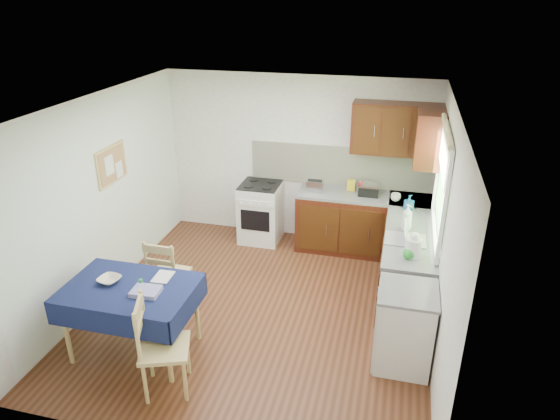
% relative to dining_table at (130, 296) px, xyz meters
% --- Properties ---
extents(floor, '(4.20, 4.20, 0.00)m').
position_rel_dining_table_xyz_m(floor, '(1.08, 1.05, -0.70)').
color(floor, '#442312').
rests_on(floor, ground).
extents(ceiling, '(4.00, 4.20, 0.02)m').
position_rel_dining_table_xyz_m(ceiling, '(1.08, 1.05, 1.80)').
color(ceiling, white).
rests_on(ceiling, wall_back).
extents(wall_back, '(4.00, 0.02, 2.50)m').
position_rel_dining_table_xyz_m(wall_back, '(1.08, 3.15, 0.55)').
color(wall_back, silver).
rests_on(wall_back, ground).
extents(wall_front, '(4.00, 0.02, 2.50)m').
position_rel_dining_table_xyz_m(wall_front, '(1.08, -1.05, 0.55)').
color(wall_front, silver).
rests_on(wall_front, ground).
extents(wall_left, '(0.02, 4.20, 2.50)m').
position_rel_dining_table_xyz_m(wall_left, '(-0.92, 1.05, 0.55)').
color(wall_left, white).
rests_on(wall_left, ground).
extents(wall_right, '(0.02, 4.20, 2.50)m').
position_rel_dining_table_xyz_m(wall_right, '(3.08, 1.05, 0.55)').
color(wall_right, silver).
rests_on(wall_right, ground).
extents(base_cabinets, '(1.90, 2.30, 0.86)m').
position_rel_dining_table_xyz_m(base_cabinets, '(2.44, 2.31, -0.27)').
color(base_cabinets, black).
rests_on(base_cabinets, ground).
extents(worktop_back, '(1.90, 0.60, 0.04)m').
position_rel_dining_table_xyz_m(worktop_back, '(2.13, 2.85, 0.18)').
color(worktop_back, slate).
rests_on(worktop_back, base_cabinets).
extents(worktop_right, '(0.60, 1.70, 0.04)m').
position_rel_dining_table_xyz_m(worktop_right, '(2.78, 1.70, 0.18)').
color(worktop_right, slate).
rests_on(worktop_right, base_cabinets).
extents(worktop_corner, '(0.60, 0.60, 0.04)m').
position_rel_dining_table_xyz_m(worktop_corner, '(2.78, 2.85, 0.18)').
color(worktop_corner, slate).
rests_on(worktop_corner, base_cabinets).
extents(splashback, '(2.70, 0.02, 0.60)m').
position_rel_dining_table_xyz_m(splashback, '(1.73, 3.14, 0.50)').
color(splashback, white).
rests_on(splashback, wall_back).
extents(upper_cabinets, '(1.20, 0.85, 0.70)m').
position_rel_dining_table_xyz_m(upper_cabinets, '(2.60, 2.85, 1.15)').
color(upper_cabinets, black).
rests_on(upper_cabinets, wall_back).
extents(stove, '(0.60, 0.61, 0.92)m').
position_rel_dining_table_xyz_m(stove, '(0.58, 2.85, -0.24)').
color(stove, white).
rests_on(stove, ground).
extents(window, '(0.04, 1.48, 1.26)m').
position_rel_dining_table_xyz_m(window, '(3.05, 1.75, 0.95)').
color(window, '#2B5523').
rests_on(window, wall_right).
extents(fridge, '(0.58, 0.60, 0.89)m').
position_rel_dining_table_xyz_m(fridge, '(2.78, 0.50, -0.26)').
color(fridge, white).
rests_on(fridge, ground).
extents(corkboard, '(0.04, 0.62, 0.47)m').
position_rel_dining_table_xyz_m(corkboard, '(-0.89, 1.35, 0.90)').
color(corkboard, tan).
rests_on(corkboard, wall_left).
extents(dining_table, '(1.33, 0.90, 0.81)m').
position_rel_dining_table_xyz_m(dining_table, '(0.00, 0.00, 0.00)').
color(dining_table, '#0E1A3A').
rests_on(dining_table, ground).
extents(chair_far, '(0.44, 0.44, 0.96)m').
position_rel_dining_table_xyz_m(chair_far, '(0.01, 0.79, -0.19)').
color(chair_far, tan).
rests_on(chair_far, ground).
extents(chair_near, '(0.58, 0.58, 1.03)m').
position_rel_dining_table_xyz_m(chair_near, '(0.53, -0.45, -0.16)').
color(chair_near, tan).
rests_on(chair_near, ground).
extents(toaster, '(0.24, 0.15, 0.19)m').
position_rel_dining_table_xyz_m(toaster, '(1.41, 2.80, 0.28)').
color(toaster, '#B4B3B8').
rests_on(toaster, worktop_back).
extents(sandwich_press, '(0.28, 0.24, 0.16)m').
position_rel_dining_table_xyz_m(sandwich_press, '(2.18, 2.87, 0.28)').
color(sandwich_press, black).
rests_on(sandwich_press, worktop_back).
extents(sauce_bottle, '(0.05, 0.05, 0.20)m').
position_rel_dining_table_xyz_m(sauce_bottle, '(2.06, 2.80, 0.30)').
color(sauce_bottle, red).
rests_on(sauce_bottle, worktop_back).
extents(yellow_packet, '(0.13, 0.10, 0.15)m').
position_rel_dining_table_xyz_m(yellow_packet, '(1.92, 2.97, 0.28)').
color(yellow_packet, yellow).
rests_on(yellow_packet, worktop_back).
extents(dish_rack, '(0.47, 0.36, 0.22)m').
position_rel_dining_table_xyz_m(dish_rack, '(2.72, 1.55, 0.22)').
color(dish_rack, '#949399').
rests_on(dish_rack, worktop_right).
extents(kettle, '(0.18, 0.18, 0.30)m').
position_rel_dining_table_xyz_m(kettle, '(2.80, 1.18, 0.33)').
color(kettle, white).
rests_on(kettle, worktop_right).
extents(cup, '(0.17, 0.17, 0.11)m').
position_rel_dining_table_xyz_m(cup, '(2.56, 2.73, 0.25)').
color(cup, white).
rests_on(cup, worktop_back).
extents(soap_bottle_a, '(0.18, 0.18, 0.33)m').
position_rel_dining_table_xyz_m(soap_bottle_a, '(2.72, 1.85, 0.36)').
color(soap_bottle_a, white).
rests_on(soap_bottle_a, worktop_right).
extents(soap_bottle_b, '(0.14, 0.14, 0.21)m').
position_rel_dining_table_xyz_m(soap_bottle_b, '(2.74, 2.45, 0.30)').
color(soap_bottle_b, '#1B64A0').
rests_on(soap_bottle_b, worktop_right).
extents(soap_bottle_c, '(0.18, 0.18, 0.17)m').
position_rel_dining_table_xyz_m(soap_bottle_c, '(2.76, 1.13, 0.29)').
color(soap_bottle_c, green).
rests_on(soap_bottle_c, worktop_right).
extents(plate_bowl, '(0.26, 0.26, 0.05)m').
position_rel_dining_table_xyz_m(plate_bowl, '(-0.24, 0.03, 0.13)').
color(plate_bowl, beige).
rests_on(plate_bowl, dining_table).
extents(book, '(0.19, 0.26, 0.02)m').
position_rel_dining_table_xyz_m(book, '(0.17, 0.24, 0.11)').
color(book, white).
rests_on(book, dining_table).
extents(spice_jar, '(0.04, 0.04, 0.08)m').
position_rel_dining_table_xyz_m(spice_jar, '(0.12, 0.04, 0.15)').
color(spice_jar, '#227E34').
rests_on(spice_jar, dining_table).
extents(tea_towel, '(0.29, 0.23, 0.05)m').
position_rel_dining_table_xyz_m(tea_towel, '(0.23, -0.07, 0.13)').
color(tea_towel, '#2A2A9B').
rests_on(tea_towel, dining_table).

